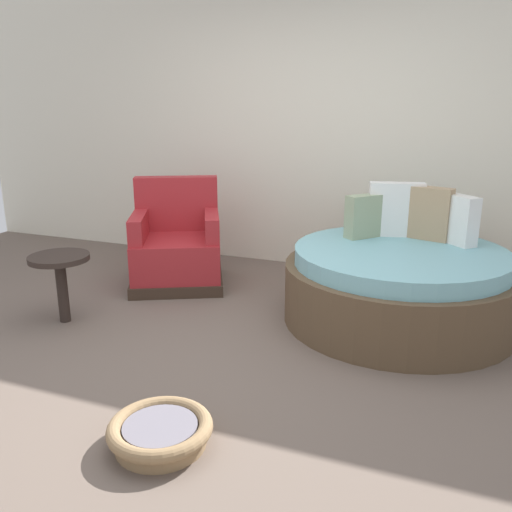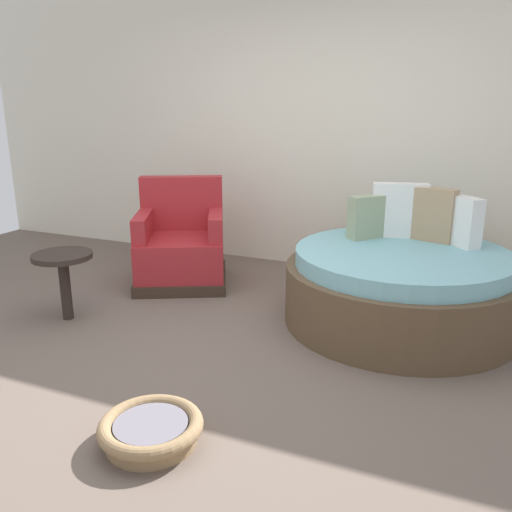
{
  "view_description": "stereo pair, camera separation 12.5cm",
  "coord_description": "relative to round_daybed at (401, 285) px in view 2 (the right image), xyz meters",
  "views": [
    {
      "loc": [
        1.41,
        -2.8,
        1.6
      ],
      "look_at": [
        0.1,
        0.56,
        0.55
      ],
      "focal_mm": 37.15,
      "sensor_mm": 36.0,
      "label": 1
    },
    {
      "loc": [
        1.53,
        -2.75,
        1.6
      ],
      "look_at": [
        0.1,
        0.56,
        0.55
      ],
      "focal_mm": 37.15,
      "sensor_mm": 36.0,
      "label": 2
    }
  ],
  "objects": [
    {
      "name": "red_armchair",
      "position": [
        -1.99,
        0.17,
        0.03
      ],
      "size": [
        1.07,
        1.07,
        0.94
      ],
      "color": "#38281E",
      "rests_on": "ground_plane"
    },
    {
      "name": "round_daybed",
      "position": [
        0.0,
        0.0,
        0.0
      ],
      "size": [
        1.7,
        1.7,
        0.99
      ],
      "color": "brown",
      "rests_on": "ground_plane"
    },
    {
      "name": "back_wall",
      "position": [
        -1.05,
        1.2,
        1.18
      ],
      "size": [
        8.0,
        0.12,
        2.94
      ],
      "primitive_type": "cube",
      "color": "silver",
      "rests_on": "ground_plane"
    },
    {
      "name": "pet_basket",
      "position": [
        -0.87,
        -2.0,
        -0.22
      ],
      "size": [
        0.51,
        0.51,
        0.13
      ],
      "color": "#8E704C",
      "rests_on": "ground_plane"
    },
    {
      "name": "side_table",
      "position": [
        -2.34,
        -0.94,
        0.13
      ],
      "size": [
        0.44,
        0.44,
        0.52
      ],
      "color": "#2D231E",
      "rests_on": "ground_plane"
    },
    {
      "name": "ground_plane",
      "position": [
        -1.05,
        -1.09,
        -0.31
      ],
      "size": [
        8.0,
        8.0,
        0.02
      ],
      "primitive_type": "cube",
      "color": "#66564C"
    }
  ]
}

